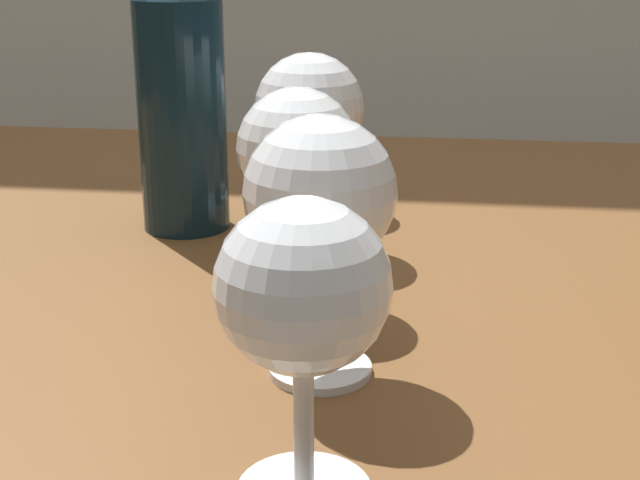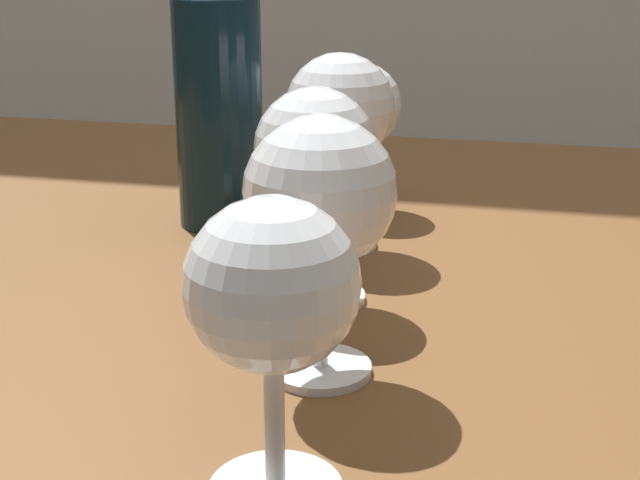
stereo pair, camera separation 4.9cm
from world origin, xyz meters
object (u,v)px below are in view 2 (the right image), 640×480
at_px(wine_glass_pinot, 340,112).
at_px(wine_glass_port, 359,110).
at_px(wine_bottle, 218,82).
at_px(wine_glass_chardonnay, 320,196).
at_px(wine_glass_rose, 267,293).
at_px(wine_glass_amber, 315,155).

relative_size(wine_glass_pinot, wine_glass_port, 1.17).
xyz_separation_m(wine_glass_port, wine_bottle, (-0.10, -0.07, 0.03)).
distance_m(wine_glass_pinot, wine_bottle, 0.12).
xyz_separation_m(wine_glass_chardonnay, wine_glass_pinot, (-0.04, 0.21, 0.00)).
height_order(wine_glass_pinot, wine_glass_port, wine_glass_pinot).
relative_size(wine_glass_port, wine_bottle, 0.41).
height_order(wine_glass_rose, wine_glass_amber, wine_glass_amber).
bearing_deg(wine_bottle, wine_glass_chardonnay, -60.12).
relative_size(wine_glass_chardonnay, wine_bottle, 0.47).
distance_m(wine_glass_chardonnay, wine_glass_pinot, 0.22).
relative_size(wine_glass_chardonnay, wine_glass_port, 1.14).
bearing_deg(wine_glass_amber, wine_glass_port, 93.66).
bearing_deg(wine_glass_rose, wine_glass_pinot, 97.08).
height_order(wine_glass_rose, wine_glass_chardonnay, wine_glass_chardonnay).
distance_m(wine_glass_amber, wine_glass_pinot, 0.11).
height_order(wine_glass_rose, wine_glass_port, wine_glass_rose).
distance_m(wine_glass_rose, wine_glass_amber, 0.22).
relative_size(wine_glass_rose, wine_glass_chardonnay, 0.93).
relative_size(wine_glass_amber, wine_glass_port, 1.11).
relative_size(wine_glass_rose, wine_glass_amber, 0.95).
relative_size(wine_glass_rose, wine_bottle, 0.44).
height_order(wine_glass_chardonnay, wine_glass_amber, wine_glass_chardonnay).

